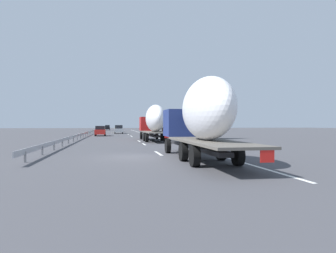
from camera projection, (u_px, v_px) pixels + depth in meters
name	position (u px, v px, depth m)	size (l,w,h in m)	color
ground_plane	(120.00, 135.00, 58.84)	(260.00, 260.00, 0.00)	#424247
lane_stripe_0	(158.00, 153.00, 21.75)	(3.20, 0.20, 0.01)	white
lane_stripe_1	(144.00, 144.00, 31.96)	(3.20, 0.20, 0.01)	white
lane_stripe_2	(139.00, 141.00, 38.05)	(3.20, 0.20, 0.01)	white
lane_stripe_3	(132.00, 136.00, 52.79)	(3.20, 0.20, 0.01)	white
lane_stripe_4	(131.00, 136.00, 55.41)	(3.20, 0.20, 0.01)	white
lane_stripe_5	(128.00, 134.00, 64.68)	(3.20, 0.20, 0.01)	white
edge_line_right	(146.00, 134.00, 64.73)	(110.00, 0.20, 0.01)	white
truck_lead	(154.00, 121.00, 37.90)	(13.14, 2.55, 4.39)	#B21919
truck_trailing	(201.00, 116.00, 17.62)	(13.66, 2.55, 4.58)	navy
car_red_compact	(100.00, 131.00, 55.61)	(4.76, 1.86, 1.81)	red
car_black_suv	(107.00, 128.00, 112.08)	(4.12, 1.84, 1.87)	black
car_silver_hatch	(119.00, 129.00, 70.18)	(4.72, 1.90, 1.93)	#ADB2B7
car_yellow_coupe	(118.00, 129.00, 84.38)	(4.25, 1.78, 1.79)	gold
road_sign	(153.00, 123.00, 63.71)	(0.10, 0.90, 3.44)	gray
tree_0	(215.00, 111.00, 44.23)	(3.73, 3.73, 6.75)	#472D19
tree_1	(162.00, 118.00, 74.28)	(3.29, 3.29, 5.59)	#472D19
tree_2	(189.00, 108.00, 50.75)	(3.08, 3.08, 7.69)	#472D19
guardrail_median	(89.00, 132.00, 60.74)	(94.00, 0.10, 0.76)	#9EA0A5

